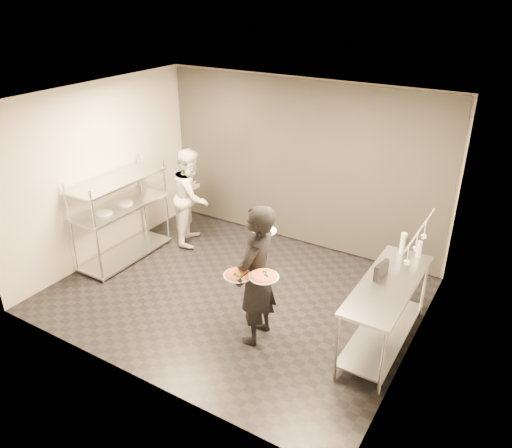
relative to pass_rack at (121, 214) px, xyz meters
The scene contains 13 objects.
room_shell 2.53m from the pass_rack, 28.77° to the left, with size 5.00×4.00×2.80m.
pass_rack is the anchor object (origin of this frame).
prep_counter 4.33m from the pass_rack, ahead, with size 0.60×1.80×0.92m.
utensil_rail 4.64m from the pass_rack, ahead, with size 0.07×1.20×0.31m.
waiter 3.00m from the pass_rack, 12.84° to the right, with size 0.67×0.44×1.83m, color black.
chef 1.21m from the pass_rack, 60.10° to the left, with size 0.81×0.63×1.66m, color beige.
pizza_plate_near 2.97m from the pass_rack, 17.84° to the right, with size 0.35×0.35×0.05m.
pizza_plate_far 3.26m from the pass_rack, 15.21° to the right, with size 0.35×0.35×0.05m.
salad_plate 2.94m from the pass_rack, ahead, with size 0.29×0.29×0.07m.
pos_monitor 4.22m from the pass_rack, ahead, with size 0.06×0.28×0.20m, color black.
bottle_green 4.33m from the pass_rack, 10.70° to the left, with size 0.08×0.08×0.28m, color #8F9C8F.
bottle_clear 4.54m from the pass_rack, 10.20° to the left, with size 0.06×0.06×0.22m, color #8F9C8F.
bottle_dark 4.40m from the pass_rack, 10.28° to the left, with size 0.06×0.06×0.22m, color black.
Camera 1 is at (3.41, -5.06, 4.10)m, focal length 35.00 mm.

